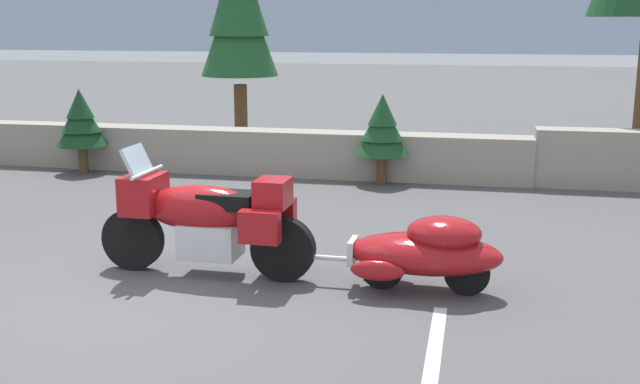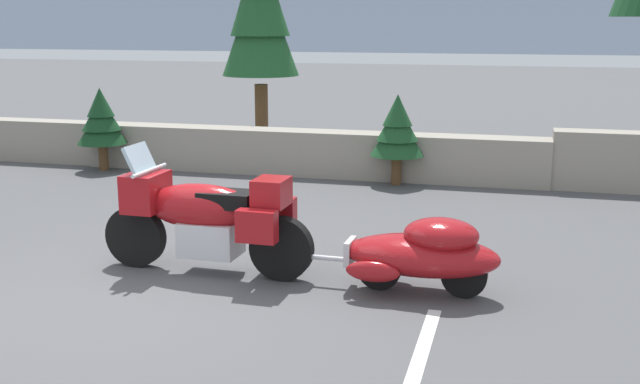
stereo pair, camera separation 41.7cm
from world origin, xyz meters
The scene contains 7 objects.
ground_plane centered at (0.00, 0.00, 0.00)m, with size 80.00×80.00×0.00m, color #4C4C4F.
stone_guard_wall centered at (0.52, 6.11, 0.41)m, with size 24.00×0.57×0.92m.
touring_motorcycle centered at (0.39, 0.79, 0.62)m, with size 2.31×0.77×1.33m.
car_shaped_trailer centered at (2.66, 0.74, 0.41)m, with size 2.21×0.79×0.76m.
pine_tree_secondary centered at (-1.57, 8.28, 2.91)m, with size 1.52×1.52×4.65m.
pine_sapling_near centered at (1.60, 5.70, 0.91)m, with size 0.86×0.86×1.46m.
pine_sapling_farther centered at (-3.59, 5.59, 0.91)m, with size 0.86×0.86×1.45m.
Camera 2 is at (3.51, -6.39, 2.59)m, focal length 43.29 mm.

